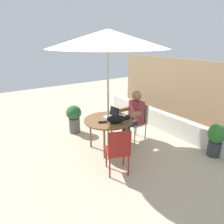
# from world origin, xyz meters

# --- Properties ---
(ground_plane) EXTENTS (14.00, 14.00, 0.00)m
(ground_plane) POSITION_xyz_m (0.00, 0.00, 0.00)
(ground_plane) COLOR #BCAD93
(fence_back) EXTENTS (4.91, 0.08, 1.83)m
(fence_back) POSITION_xyz_m (0.00, 2.56, 0.92)
(fence_back) COLOR #937756
(fence_back) RESTS_ON ground
(planter_wall_low) EXTENTS (4.42, 0.20, 0.48)m
(planter_wall_low) POSITION_xyz_m (0.00, 1.81, 0.24)
(planter_wall_low) COLOR beige
(planter_wall_low) RESTS_ON ground
(patio_table) EXTENTS (1.04, 1.04, 0.71)m
(patio_table) POSITION_xyz_m (0.00, 0.00, 0.65)
(patio_table) COLOR brown
(patio_table) RESTS_ON ground
(patio_umbrella) EXTENTS (2.34, 2.34, 2.52)m
(patio_umbrella) POSITION_xyz_m (0.00, 0.00, 2.34)
(patio_umbrella) COLOR #B7B7BC
(patio_umbrella) RESTS_ON ground
(chair_occupied) EXTENTS (0.40, 0.40, 0.89)m
(chair_occupied) POSITION_xyz_m (0.00, 0.88, 0.52)
(chair_occupied) COLOR #B2A899
(chair_occupied) RESTS_ON ground
(chair_empty) EXTENTS (0.52, 0.52, 0.89)m
(chair_empty) POSITION_xyz_m (0.87, -0.37, 0.52)
(chair_empty) COLOR maroon
(chair_empty) RESTS_ON ground
(person_seated) EXTENTS (0.48, 0.48, 1.23)m
(person_seated) POSITION_xyz_m (-0.00, 0.73, 0.69)
(person_seated) COLOR maroon
(person_seated) RESTS_ON ground
(laptop) EXTENTS (0.32, 0.27, 0.21)m
(laptop) POSITION_xyz_m (-0.06, 0.16, 0.77)
(laptop) COLOR silver
(laptop) RESTS_ON patio_table
(cat) EXTENTS (0.39, 0.58, 0.17)m
(cat) POSITION_xyz_m (0.27, 0.05, 0.79)
(cat) COLOR black
(cat) RESTS_ON patio_table
(potted_plant_near_fence) EXTENTS (0.39, 0.39, 0.73)m
(potted_plant_near_fence) POSITION_xyz_m (-1.23, -0.25, 0.42)
(potted_plant_near_fence) COLOR #595654
(potted_plant_near_fence) RESTS_ON ground
(potted_plant_by_chair) EXTENTS (0.34, 0.34, 0.72)m
(potted_plant_by_chair) POSITION_xyz_m (1.51, 1.66, 0.40)
(potted_plant_by_chair) COLOR #33383D
(potted_plant_by_chair) RESTS_ON ground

